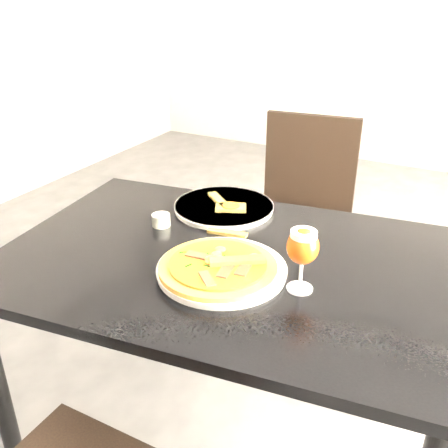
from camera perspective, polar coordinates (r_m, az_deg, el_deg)
The scene contains 10 objects.
ground at distance 1.93m, azimuth 7.88°, elevation -21.03°, with size 6.00×6.00×0.00m, color #4A4A4D.
dining_table at distance 1.37m, azimuth 0.38°, elevation -6.99°, with size 1.29×0.94×0.75m.
chair_far at distance 2.18m, azimuth 8.78°, elevation 1.04°, with size 0.47×0.47×0.91m.
plate_main at distance 1.25m, azimuth -0.26°, elevation -5.27°, with size 0.32×0.32×0.02m, color white.
pizza at distance 1.23m, azimuth -0.63°, elevation -4.79°, with size 0.29×0.29×0.03m.
plate_second at distance 1.59m, azimuth -0.02°, elevation 1.95°, with size 0.31×0.31×0.02m, color white.
crust_scraps at distance 1.58m, azimuth 0.29°, elevation 2.24°, with size 0.17×0.13×0.01m.
loose_crust at distance 1.44m, azimuth 0.37°, elevation -1.00°, with size 0.12×0.03×0.01m, color #A57E27.
sauce_cup at distance 1.49m, azimuth -7.21°, elevation 0.51°, with size 0.05×0.05×0.04m.
beer_glass at distance 1.15m, azimuth 9.00°, elevation -2.62°, with size 0.08×0.08×0.16m.
Camera 1 is at (0.39, -1.27, 1.41)m, focal length 40.00 mm.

